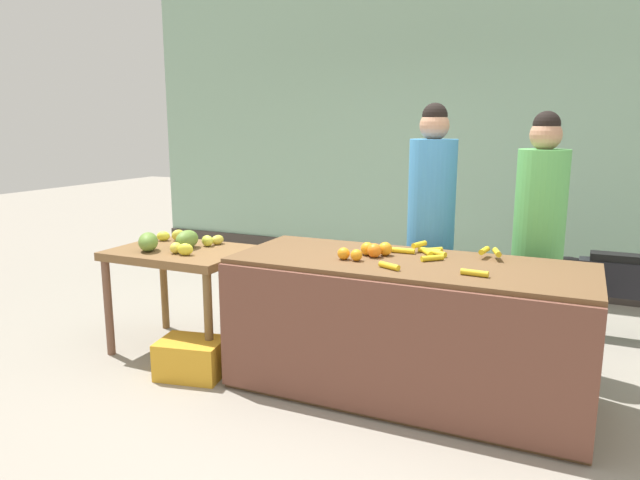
{
  "coord_description": "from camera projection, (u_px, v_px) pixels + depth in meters",
  "views": [
    {
      "loc": [
        1.25,
        -3.42,
        1.71
      ],
      "look_at": [
        -0.37,
        0.15,
        0.93
      ],
      "focal_mm": 32.38,
      "sensor_mm": 36.0,
      "label": 1
    }
  ],
  "objects": [
    {
      "name": "produce_crate",
      "position": [
        191.0,
        358.0,
        3.98
      ],
      "size": [
        0.49,
        0.4,
        0.26
      ],
      "primitive_type": "cube",
      "rotation": [
        0.0,
        0.0,
        0.2
      ],
      "color": "gold",
      "rests_on": "ground"
    },
    {
      "name": "orange_pile",
      "position": [
        368.0,
        251.0,
        3.7
      ],
      "size": [
        0.29,
        0.3,
        0.09
      ],
      "color": "orange",
      "rests_on": "fruit_stall_counter"
    },
    {
      "name": "market_wall_back",
      "position": [
        455.0,
        137.0,
        6.05
      ],
      "size": [
        7.35,
        0.23,
        3.23
      ],
      "color": "#8CB299",
      "rests_on": "ground"
    },
    {
      "name": "vendor_woman_blue_shirt",
      "position": [
        430.0,
        232.0,
        4.21
      ],
      "size": [
        0.34,
        0.34,
        1.86
      ],
      "color": "#33333D",
      "rests_on": "ground"
    },
    {
      "name": "banana_bunch_pile",
      "position": [
        438.0,
        255.0,
        3.66
      ],
      "size": [
        0.71,
        0.65,
        0.07
      ],
      "color": "gold",
      "rests_on": "fruit_stall_counter"
    },
    {
      "name": "vendor_woman_green_shirt",
      "position": [
        538.0,
        243.0,
        3.98
      ],
      "size": [
        0.34,
        0.34,
        1.8
      ],
      "color": "#33333D",
      "rests_on": "ground"
    },
    {
      "name": "fruit_stall_counter",
      "position": [
        406.0,
        328.0,
        3.68
      ],
      "size": [
        2.22,
        0.89,
        0.88
      ],
      "color": "brown",
      "rests_on": "ground"
    },
    {
      "name": "parked_motorcycle",
      "position": [
        631.0,
        292.0,
        4.59
      ],
      "size": [
        1.6,
        0.18,
        0.88
      ],
      "color": "black",
      "rests_on": "ground"
    },
    {
      "name": "mango_papaya_pile",
      "position": [
        173.0,
        241.0,
        4.34
      ],
      "size": [
        0.62,
        0.61,
        0.14
      ],
      "color": "#D4DF44",
      "rests_on": "side_table_wooden"
    },
    {
      "name": "produce_sack",
      "position": [
        309.0,
        304.0,
        4.72
      ],
      "size": [
        0.42,
        0.38,
        0.55
      ],
      "primitive_type": "ellipsoid",
      "rotation": [
        0.0,
        0.0,
        0.25
      ],
      "color": "maroon",
      "rests_on": "ground"
    },
    {
      "name": "ground_plane",
      "position": [
        361.0,
        382.0,
        3.9
      ],
      "size": [
        24.0,
        24.0,
        0.0
      ],
      "primitive_type": "plane",
      "color": "gray"
    },
    {
      "name": "side_table_wooden",
      "position": [
        182.0,
        263.0,
        4.35
      ],
      "size": [
        1.0,
        0.74,
        0.79
      ],
      "color": "brown",
      "rests_on": "ground"
    }
  ]
}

